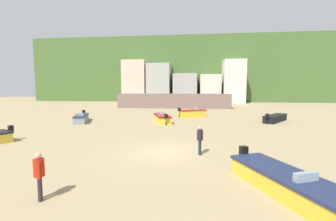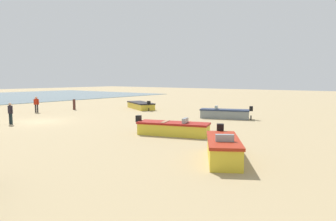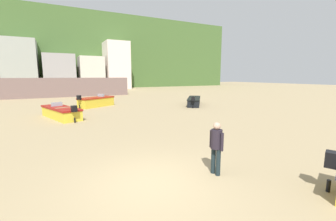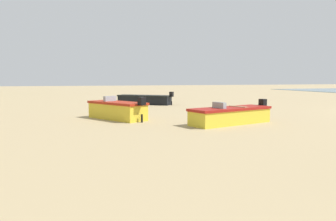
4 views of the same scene
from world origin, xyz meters
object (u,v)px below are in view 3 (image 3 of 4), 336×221
boat_black_0 (194,101)px  boat_yellow_2 (61,112)px  boat_yellow_5 (96,102)px  beach_walker_distant (216,144)px

boat_black_0 → boat_yellow_2: boat_yellow_2 is taller
boat_yellow_5 → boat_yellow_2: bearing=-64.5°
boat_yellow_5 → beach_walker_distant: (0.63, -17.24, 0.47)m
beach_walker_distant → boat_yellow_5: bearing=-4.9°
boat_black_0 → boat_yellow_5: bearing=-163.9°
boat_black_0 → boat_yellow_2: (-12.43, -1.63, 0.02)m
boat_black_0 → boat_yellow_5: size_ratio=1.16×
boat_yellow_5 → beach_walker_distant: 17.26m
boat_yellow_2 → boat_yellow_5: bearing=38.7°
boat_black_0 → beach_walker_distant: 16.29m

